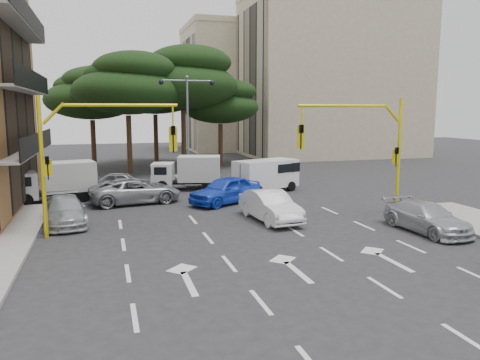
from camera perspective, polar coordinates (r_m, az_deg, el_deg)
The scene contains 21 objects.
ground at distance 20.58m, azimuth 1.55°, elevation -6.66°, with size 120.00×120.00×0.00m, color #28282B.
median_strip at distance 35.83m, azimuth -6.28°, elevation -0.06°, with size 1.40×6.00×0.15m, color gray.
apartment_beige_near at distance 57.32m, azimuth 11.08°, elevation 12.33°, with size 20.20×12.15×18.70m.
apartment_beige_far at distance 65.80m, azimuth 0.61°, elevation 11.10°, with size 16.20×12.15×16.70m.
pine_left_near at distance 40.98m, azimuth -13.49°, elevation 11.39°, with size 9.15×9.15×10.23m.
pine_center at distance 43.56m, azimuth -6.93°, elevation 12.29°, with size 9.98×9.98×11.16m.
pine_left_far at distance 44.90m, azimuth -17.61°, elevation 10.07°, with size 8.32×8.32×9.30m.
pine_right at distance 46.24m, azimuth -2.33°, elevation 9.54°, with size 7.49×7.49×8.37m.
pine_back at distance 48.19m, azimuth -10.29°, elevation 11.02°, with size 9.15×9.15×10.23m.
signal_mast_right at distance 24.60m, azimuth 15.44°, elevation 4.71°, with size 5.79×0.37×6.00m.
signal_mast_left at distance 20.97m, azimuth -18.21°, elevation 3.98°, with size 5.79×0.37×6.00m.
street_lamp_center at distance 35.44m, azimuth -6.43°, elevation 8.53°, with size 4.16×0.36×7.77m.
car_white_hatch at distance 23.00m, azimuth 3.70°, elevation -3.17°, with size 1.56×4.48×1.48m, color silver.
car_blue_compact at distance 27.17m, azimuth -1.76°, elevation -1.23°, with size 1.87×4.64×1.58m, color blue.
car_silver_wagon at distance 23.76m, azimuth -20.56°, elevation -3.53°, with size 1.83×4.51×1.31m, color #B0B5B9.
car_silver_cross_a at distance 27.92m, azimuth -12.59°, elevation -1.30°, with size 2.41×5.23×1.45m, color #9C9FA3.
car_silver_cross_b at distance 32.28m, azimuth -14.14°, elevation -0.20°, with size 1.51×3.76×1.28m, color gray.
car_silver_parked at distance 22.48m, azimuth 21.80°, elevation -4.26°, with size 1.83×4.51×1.31m, color #B0B3B8.
van_white at distance 31.15m, azimuth 3.18°, elevation 0.55°, with size 1.95×4.31×2.16m, color white, non-canonical shape.
box_truck_a at distance 29.64m, azimuth -21.71°, elevation -0.26°, with size 2.01×4.79×2.36m, color silver, non-canonical shape.
box_truck_b at distance 32.07m, azimuth -6.48°, elevation 0.87°, with size 1.97×4.68×2.30m, color white, non-canonical shape.
Camera 1 is at (-6.08, -18.91, 5.39)m, focal length 35.00 mm.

